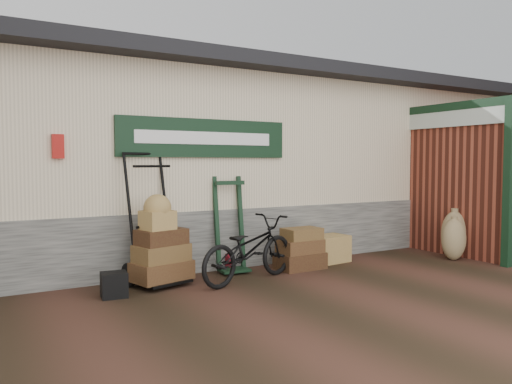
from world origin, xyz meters
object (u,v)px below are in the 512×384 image
wicker_hamper (328,249)px  suitcase_stack (300,248)px  porter_trolley (153,217)px  green_barrow (230,224)px  black_trunk (114,285)px  bicycle (249,245)px

wicker_hamper → suitcase_stack: bearing=-163.9°
porter_trolley → suitcase_stack: bearing=-20.7°
green_barrow → porter_trolley: bearing=-169.3°
suitcase_stack → green_barrow: bearing=159.0°
black_trunk → suitcase_stack: bearing=3.8°
black_trunk → green_barrow: bearing=17.1°
wicker_hamper → green_barrow: bearing=173.8°
porter_trolley → suitcase_stack: 2.29m
wicker_hamper → bicycle: 1.83m
bicycle → green_barrow: bearing=-22.4°
black_trunk → bicycle: bicycle is taller
porter_trolley → green_barrow: 1.24m
black_trunk → porter_trolley: bearing=34.3°
green_barrow → black_trunk: (-1.84, -0.57, -0.55)m
porter_trolley → bicycle: (1.15, -0.55, -0.40)m
bicycle → porter_trolley: bearing=47.9°
suitcase_stack → bicycle: (-1.06, -0.30, 0.17)m
green_barrow → bicycle: size_ratio=0.83×
suitcase_stack → wicker_hamper: bearing=16.1°
suitcase_stack → black_trunk: suitcase_stack is taller
suitcase_stack → bicycle: 1.11m
green_barrow → wicker_hamper: 1.75m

